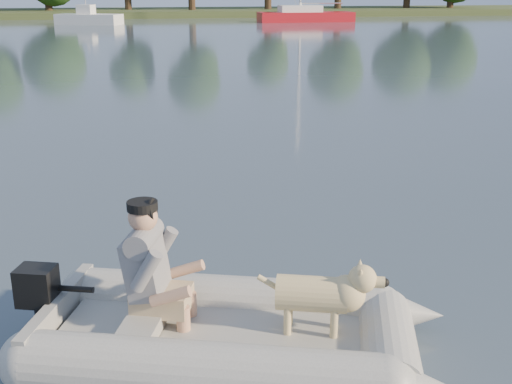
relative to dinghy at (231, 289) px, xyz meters
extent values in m
plane|color=#4F5E6B|center=(0.60, -0.04, -0.64)|extent=(160.00, 160.00, 0.00)
cube|color=#47512D|center=(0.60, 61.96, -0.39)|extent=(160.00, 12.00, 0.70)
cylinder|color=#332316|center=(-9.30, 61.29, 0.83)|extent=(0.70, 0.70, 2.94)
cube|color=#A8131B|center=(12.96, 49.12, -0.34)|extent=(8.00, 2.57, 0.99)
cube|color=white|center=(12.47, 49.11, 0.40)|extent=(3.52, 1.87, 0.60)
camera|label=1|loc=(-0.64, -4.97, 2.52)|focal=45.00mm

